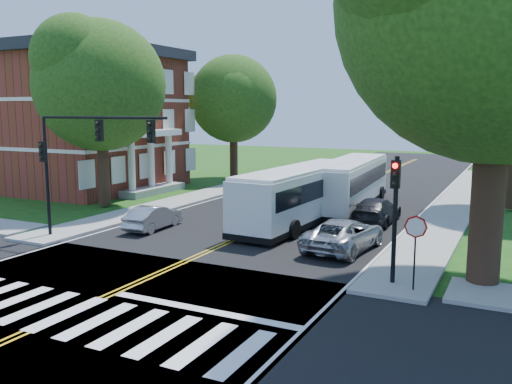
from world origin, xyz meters
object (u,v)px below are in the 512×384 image
Objects in this scene: dark_sedan at (376,211)px; signal_nw at (82,148)px; bus_lead at (301,194)px; hatchback at (153,217)px; bus_follow at (350,183)px; signal_ne at (395,203)px; suv at (344,234)px.

signal_nw is at bearing 43.38° from dark_sedan.
bus_lead reaches higher than hatchback.
dark_sedan is (2.63, -3.92, -0.89)m from bus_follow.
signal_ne is at bearing 160.50° from hatchback.
hatchback is at bearing 33.67° from dark_sedan.
bus_follow reaches higher than hatchback.
signal_ne is 5.54m from suv.
bus_follow is at bearing -56.05° from dark_sedan.
hatchback is 0.79× the size of dark_sedan.
signal_nw is 1.91× the size of hatchback.
bus_lead is 5.91m from suv.
suv is at bearing 91.35° from dark_sedan.
signal_nw is at bearing 52.45° from bus_lead.
signal_nw is 11.51m from bus_lead.
signal_nw is at bearing 70.85° from hatchback.
bus_lead is 1.01× the size of bus_follow.
bus_lead is 3.15× the size of hatchback.
signal_nw is 0.61× the size of bus_lead.
signal_nw reaches higher than suv.
bus_follow is (-5.77, 14.19, -1.37)m from signal_ne.
hatchback is at bearing 7.48° from suv.
signal_nw is at bearing 25.71° from suv.
signal_ne is (14.06, 0.01, -1.41)m from signal_nw.
dark_sedan is (10.91, 10.29, -3.68)m from signal_nw.
suv is (-3.00, 4.08, -2.26)m from signal_ne.
dark_sedan is (3.68, 1.77, -0.90)m from bus_lead.
suv is at bearing 20.30° from signal_nw.
hatchback is at bearing 164.07° from signal_ne.
signal_nw reaches higher than hatchback.
bus_lead is at bearing 25.83° from dark_sedan.
signal_ne is 10.98m from dark_sedan.
bus_follow is 4.80m from dark_sedan.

